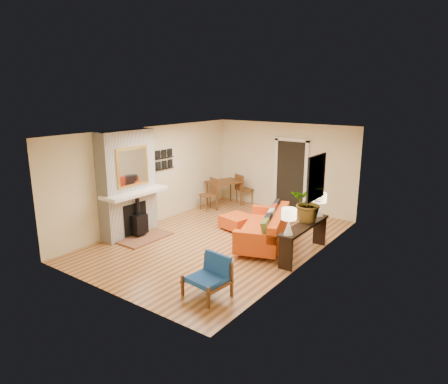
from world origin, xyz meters
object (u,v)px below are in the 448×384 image
at_px(blue_chair, 211,274).
at_px(dining_table, 226,186).
at_px(sofa, 267,229).
at_px(lamp_near, 289,218).
at_px(lamp_far, 320,202).
at_px(console_table, 304,231).
at_px(ottoman, 237,221).
at_px(houseplant, 310,202).

xyz_separation_m(blue_chair, dining_table, (-3.04, 4.68, 0.24)).
relative_size(sofa, lamp_near, 4.37).
xyz_separation_m(blue_chair, lamp_far, (0.61, 3.26, 0.68)).
bearing_deg(lamp_far, lamp_near, -90.00).
bearing_deg(lamp_near, dining_table, 141.10).
height_order(blue_chair, console_table, console_table).
xyz_separation_m(dining_table, console_table, (3.65, -2.17, -0.05)).
height_order(ottoman, dining_table, dining_table).
bearing_deg(lamp_near, lamp_far, 90.00).
height_order(blue_chair, dining_table, dining_table).
height_order(console_table, lamp_near, lamp_near).
xyz_separation_m(ottoman, houseplant, (2.14, -0.37, 0.95)).
xyz_separation_m(console_table, lamp_far, (0.00, 0.75, 0.49)).
height_order(dining_table, lamp_far, lamp_far).
xyz_separation_m(ottoman, lamp_near, (2.15, -1.38, 0.85)).
xyz_separation_m(ottoman, blue_chair, (1.54, -3.11, 0.17)).
relative_size(blue_chair, lamp_near, 1.38).
height_order(dining_table, houseplant, houseplant).
relative_size(ottoman, blue_chair, 1.13).
relative_size(ottoman, console_table, 0.45).
height_order(ottoman, houseplant, houseplant).
xyz_separation_m(sofa, console_table, (1.01, -0.15, 0.20)).
bearing_deg(dining_table, console_table, -30.78).
bearing_deg(ottoman, sofa, -21.83).
xyz_separation_m(console_table, lamp_near, (0.00, -0.77, 0.49)).
bearing_deg(dining_table, ottoman, -46.23).
xyz_separation_m(lamp_near, lamp_far, (0.00, 1.53, 0.00)).
distance_m(sofa, console_table, 1.04).
height_order(sofa, lamp_near, lamp_near).
bearing_deg(ottoman, dining_table, 133.77).
height_order(console_table, lamp_far, lamp_far).
xyz_separation_m(sofa, houseplant, (1.00, 0.09, 0.78)).
relative_size(lamp_far, houseplant, 0.62).
bearing_deg(blue_chair, lamp_far, 79.47).
bearing_deg(sofa, lamp_near, -42.44).
bearing_deg(lamp_near, console_table, 90.00).
xyz_separation_m(lamp_far, houseplant, (-0.01, -0.52, 0.10)).
distance_m(lamp_far, houseplant, 0.53).
bearing_deg(sofa, dining_table, 142.55).
xyz_separation_m(sofa, blue_chair, (0.40, -2.66, 0.01)).
height_order(ottoman, lamp_far, lamp_far).
bearing_deg(blue_chair, dining_table, 123.04).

